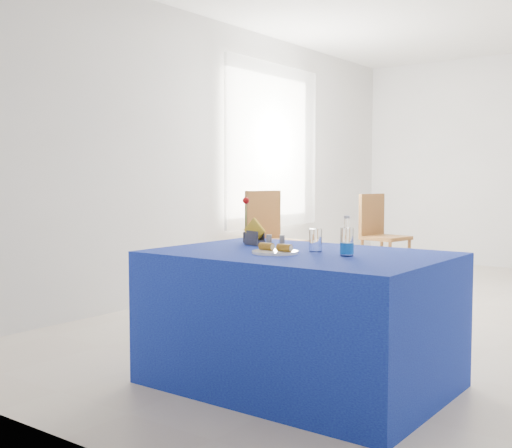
{
  "coord_description": "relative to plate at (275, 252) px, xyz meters",
  "views": [
    {
      "loc": [
        1.82,
        -5.24,
        1.17
      ],
      "look_at": [
        -0.29,
        -2.39,
        0.92
      ],
      "focal_mm": 45.0,
      "sensor_mm": 36.0,
      "label": 1
    }
  ],
  "objects": [
    {
      "name": "floor",
      "position": [
        0.19,
        2.36,
        -0.77
      ],
      "size": [
        7.0,
        7.0,
        0.0
      ],
      "primitive_type": "plane",
      "color": "beige",
      "rests_on": "ground"
    },
    {
      "name": "room_shell",
      "position": [
        0.19,
        2.36,
        0.98
      ],
      "size": [
        7.0,
        7.0,
        7.0
      ],
      "color": "silver",
      "rests_on": "ground"
    },
    {
      "name": "window_pane",
      "position": [
        -2.28,
        3.16,
        0.78
      ],
      "size": [
        0.04,
        1.5,
        1.6
      ],
      "primitive_type": "cube",
      "color": "white",
      "rests_on": "room_shell"
    },
    {
      "name": "curtain",
      "position": [
        -2.21,
        3.16,
        0.78
      ],
      "size": [
        0.04,
        1.75,
        1.85
      ],
      "primitive_type": "cube",
      "color": "white",
      "rests_on": "room_shell"
    },
    {
      "name": "plate",
      "position": [
        0.0,
        0.0,
        0.0
      ],
      "size": [
        0.26,
        0.26,
        0.01
      ],
      "primitive_type": "cylinder",
      "color": "white",
      "rests_on": "blue_table"
    },
    {
      "name": "drinking_glass",
      "position": [
        0.14,
        0.2,
        0.06
      ],
      "size": [
        0.07,
        0.07,
        0.13
      ],
      "primitive_type": "cylinder",
      "color": "white",
      "rests_on": "blue_table"
    },
    {
      "name": "salt_shaker",
      "position": [
        -0.15,
        0.15,
        0.04
      ],
      "size": [
        0.03,
        0.03,
        0.08
      ],
      "primitive_type": "cylinder",
      "color": "slate",
      "rests_on": "blue_table"
    },
    {
      "name": "pepper_shaker",
      "position": [
        -0.08,
        0.19,
        0.04
      ],
      "size": [
        0.03,
        0.03,
        0.08
      ],
      "primitive_type": "cylinder",
      "color": "slate",
      "rests_on": "blue_table"
    },
    {
      "name": "blue_table",
      "position": [
        0.07,
        0.14,
        -0.39
      ],
      "size": [
        1.6,
        1.1,
        0.76
      ],
      "color": "navy",
      "rests_on": "floor"
    },
    {
      "name": "water_bottle",
      "position": [
        0.37,
        0.14,
        0.06
      ],
      "size": [
        0.07,
        0.07,
        0.21
      ],
      "color": "silver",
      "rests_on": "blue_table"
    },
    {
      "name": "napkin_holder",
      "position": [
        -0.36,
        0.29,
        0.04
      ],
      "size": [
        0.16,
        0.1,
        0.17
      ],
      "color": "#36363B",
      "rests_on": "blue_table"
    },
    {
      "name": "rose_vase",
      "position": [
        -0.5,
        0.39,
        0.13
      ],
      "size": [
        0.04,
        0.04,
        0.29
      ],
      "color": "#252429",
      "rests_on": "blue_table"
    },
    {
      "name": "chair_win_a",
      "position": [
        -1.83,
        2.56,
        -0.16
      ],
      "size": [
        0.56,
        0.56,
        1.05
      ],
      "rotation": [
        0.0,
        0.0,
        1.36
      ],
      "color": "brown",
      "rests_on": "floor"
    },
    {
      "name": "chair_win_b",
      "position": [
        -1.25,
        3.93,
        -0.19
      ],
      "size": [
        0.52,
        0.52,
        1.0
      ],
      "rotation": [
        0.0,
        0.0,
        1.4
      ],
      "color": "brown",
      "rests_on": "floor"
    },
    {
      "name": "banana_pieces",
      "position": [
        0.01,
        -0.01,
        0.03
      ],
      "size": [
        0.21,
        0.05,
        0.04
      ],
      "color": "orange",
      "rests_on": "plate"
    }
  ]
}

